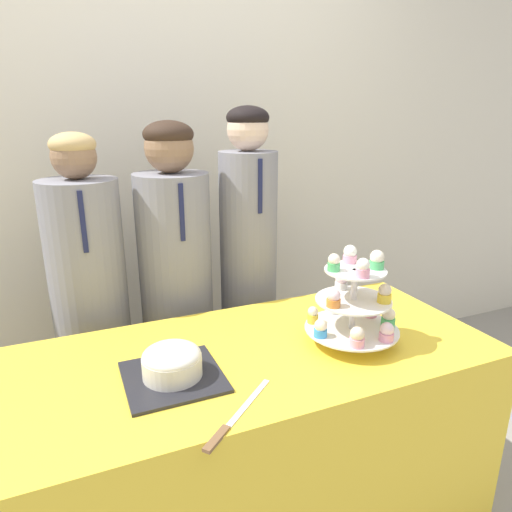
% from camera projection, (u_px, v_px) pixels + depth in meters
% --- Properties ---
extents(wall_back, '(9.00, 0.06, 2.70)m').
position_uv_depth(wall_back, '(142.00, 140.00, 2.21)').
color(wall_back, beige).
rests_on(wall_back, ground_plane).
extents(table, '(1.80, 0.70, 0.75)m').
position_uv_depth(table, '(222.00, 457.00, 1.53)').
color(table, yellow).
rests_on(table, ground_plane).
extents(round_cake, '(0.27, 0.27, 0.10)m').
position_uv_depth(round_cake, '(172.00, 364.00, 1.30)').
color(round_cake, '#232328').
rests_on(round_cake, table).
extents(cake_knife, '(0.25, 0.22, 0.01)m').
position_uv_depth(cake_knife, '(229.00, 425.00, 1.11)').
color(cake_knife, silver).
rests_on(cake_knife, table).
extents(cupcake_stand, '(0.31, 0.31, 0.32)m').
position_uv_depth(cupcake_stand, '(355.00, 302.00, 1.47)').
color(cupcake_stand, silver).
rests_on(cupcake_stand, table).
extents(student_0, '(0.29, 0.30, 1.41)m').
position_uv_depth(student_0, '(93.00, 323.00, 1.85)').
color(student_0, gray).
rests_on(student_0, ground_plane).
extents(student_1, '(0.31, 0.31, 1.45)m').
position_uv_depth(student_1, '(178.00, 303.00, 1.97)').
color(student_1, gray).
rests_on(student_1, ground_plane).
extents(student_2, '(0.25, 0.26, 1.51)m').
position_uv_depth(student_2, '(249.00, 284.00, 2.09)').
color(student_2, gray).
rests_on(student_2, ground_plane).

